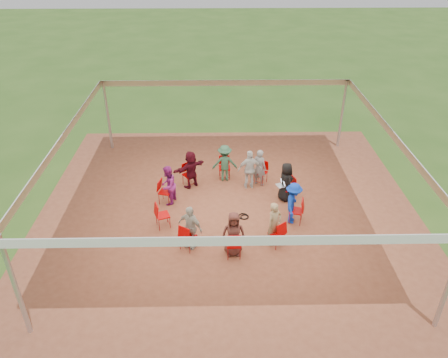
{
  "coord_description": "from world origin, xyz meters",
  "views": [
    {
      "loc": [
        -0.38,
        -12.35,
        8.71
      ],
      "look_at": [
        -0.15,
        0.3,
        1.15
      ],
      "focal_mm": 35.0,
      "sensor_mm": 36.0,
      "label": 1
    }
  ],
  "objects_px": {
    "person_seated_8": "(293,203)",
    "chair_0": "(288,188)",
    "person_seated_0": "(286,182)",
    "laptop": "(282,184)",
    "chair_7": "(234,244)",
    "person_seated_6": "(233,234)",
    "chair_3": "(189,175)",
    "standing_person": "(250,170)",
    "chair_2": "(225,168)",
    "chair_9": "(296,211)",
    "chair_8": "(277,233)",
    "person_seated_1": "(260,167)",
    "cable_coil": "(244,217)",
    "chair_1": "(261,173)",
    "chair_5": "(163,215)",
    "chair_4": "(165,192)",
    "person_seated_7": "(274,224)",
    "person_seated_3": "(191,169)",
    "person_seated_5": "(190,227)",
    "person_seated_4": "(168,185)",
    "person_seated_2": "(225,163)",
    "chair_6": "(188,237)"
  },
  "relations": [
    {
      "from": "chair_1",
      "to": "chair_9",
      "type": "distance_m",
      "value": 2.7
    },
    {
      "from": "standing_person",
      "to": "chair_7",
      "type": "bearing_deg",
      "value": 74.43
    },
    {
      "from": "person_seated_8",
      "to": "chair_7",
      "type": "bearing_deg",
      "value": 146.12
    },
    {
      "from": "chair_2",
      "to": "person_seated_4",
      "type": "relative_size",
      "value": 0.62
    },
    {
      "from": "chair_8",
      "to": "chair_0",
      "type": "bearing_deg",
      "value": 36.0
    },
    {
      "from": "chair_4",
      "to": "laptop",
      "type": "xyz_separation_m",
      "value": [
        4.1,
        0.08,
        0.24
      ]
    },
    {
      "from": "standing_person",
      "to": "chair_1",
      "type": "bearing_deg",
      "value": -149.41
    },
    {
      "from": "chair_6",
      "to": "chair_8",
      "type": "relative_size",
      "value": 1.0
    },
    {
      "from": "person_seated_4",
      "to": "standing_person",
      "type": "height_order",
      "value": "standing_person"
    },
    {
      "from": "person_seated_1",
      "to": "person_seated_8",
      "type": "bearing_deg",
      "value": 144.0
    },
    {
      "from": "chair_8",
      "to": "person_seated_2",
      "type": "bearing_deg",
      "value": 72.5
    },
    {
      "from": "chair_0",
      "to": "person_seated_0",
      "type": "bearing_deg",
      "value": 90.0
    },
    {
      "from": "chair_7",
      "to": "person_seated_6",
      "type": "xyz_separation_m",
      "value": [
        -0.0,
        0.12,
        0.29
      ]
    },
    {
      "from": "chair_7",
      "to": "person_seated_0",
      "type": "height_order",
      "value": "person_seated_0"
    },
    {
      "from": "person_seated_8",
      "to": "laptop",
      "type": "distance_m",
      "value": 1.31
    },
    {
      "from": "chair_4",
      "to": "person_seated_1",
      "type": "distance_m",
      "value": 3.63
    },
    {
      "from": "chair_1",
      "to": "person_seated_4",
      "type": "relative_size",
      "value": 0.62
    },
    {
      "from": "person_seated_7",
      "to": "chair_2",
      "type": "bearing_deg",
      "value": 71.5
    },
    {
      "from": "chair_9",
      "to": "person_seated_7",
      "type": "height_order",
      "value": "person_seated_7"
    },
    {
      "from": "chair_8",
      "to": "person_seated_5",
      "type": "bearing_deg",
      "value": 141.88
    },
    {
      "from": "chair_1",
      "to": "cable_coil",
      "type": "relative_size",
      "value": 1.92
    },
    {
      "from": "standing_person",
      "to": "chair_2",
      "type": "bearing_deg",
      "value": -42.11
    },
    {
      "from": "chair_7",
      "to": "person_seated_3",
      "type": "height_order",
      "value": "person_seated_3"
    },
    {
      "from": "chair_2",
      "to": "person_seated_0",
      "type": "xyz_separation_m",
      "value": [
        2.13,
        -1.54,
        0.29
      ]
    },
    {
      "from": "laptop",
      "to": "person_seated_4",
      "type": "bearing_deg",
      "value": 71.28
    },
    {
      "from": "person_seated_6",
      "to": "cable_coil",
      "type": "distance_m",
      "value": 2.03
    },
    {
      "from": "chair_9",
      "to": "chair_8",
      "type": "bearing_deg",
      "value": 162.0
    },
    {
      "from": "person_seated_6",
      "to": "chair_3",
      "type": "bearing_deg",
      "value": 108.5
    },
    {
      "from": "chair_3",
      "to": "person_seated_2",
      "type": "relative_size",
      "value": 0.62
    },
    {
      "from": "cable_coil",
      "to": "chair_4",
      "type": "bearing_deg",
      "value": 160.9
    },
    {
      "from": "person_seated_0",
      "to": "laptop",
      "type": "distance_m",
      "value": 0.17
    },
    {
      "from": "chair_0",
      "to": "person_seated_5",
      "type": "relative_size",
      "value": 0.62
    },
    {
      "from": "chair_6",
      "to": "laptop",
      "type": "relative_size",
      "value": 2.28
    },
    {
      "from": "cable_coil",
      "to": "person_seated_0",
      "type": "bearing_deg",
      "value": 35.18
    },
    {
      "from": "chair_0",
      "to": "person_seated_5",
      "type": "xyz_separation_m",
      "value": [
        -3.36,
        -2.61,
        0.29
      ]
    },
    {
      "from": "chair_3",
      "to": "cable_coil",
      "type": "bearing_deg",
      "value": 94.09
    },
    {
      "from": "chair_4",
      "to": "person_seated_7",
      "type": "xyz_separation_m",
      "value": [
        3.56,
        -2.33,
        0.29
      ]
    },
    {
      "from": "chair_8",
      "to": "standing_person",
      "type": "xyz_separation_m",
      "value": [
        -0.59,
        3.4,
        0.32
      ]
    },
    {
      "from": "person_seated_8",
      "to": "chair_0",
      "type": "bearing_deg",
      "value": 13.28
    },
    {
      "from": "person_seated_4",
      "to": "person_seated_8",
      "type": "relative_size",
      "value": 1.0
    },
    {
      "from": "chair_1",
      "to": "chair_2",
      "type": "height_order",
      "value": "same"
    },
    {
      "from": "chair_1",
      "to": "person_seated_7",
      "type": "height_order",
      "value": "person_seated_7"
    },
    {
      "from": "chair_2",
      "to": "chair_1",
      "type": "bearing_deg",
      "value": 162.0
    },
    {
      "from": "person_seated_3",
      "to": "person_seated_5",
      "type": "bearing_deg",
      "value": 54.0
    },
    {
      "from": "chair_1",
      "to": "person_seated_7",
      "type": "xyz_separation_m",
      "value": [
        0.07,
        -3.62,
        0.29
      ]
    },
    {
      "from": "chair_7",
      "to": "person_seated_2",
      "type": "bearing_deg",
      "value": 90.0
    },
    {
      "from": "person_seated_0",
      "to": "person_seated_2",
      "type": "relative_size",
      "value": 1.0
    },
    {
      "from": "person_seated_3",
      "to": "chair_8",
      "type": "bearing_deg",
      "value": 90.0
    },
    {
      "from": "chair_5",
      "to": "chair_9",
      "type": "distance_m",
      "value": 4.37
    },
    {
      "from": "person_seated_1",
      "to": "person_seated_5",
      "type": "distance_m",
      "value": 4.35
    }
  ]
}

